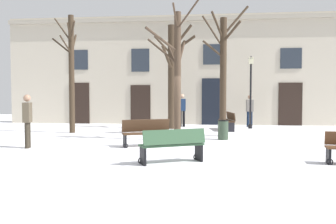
{
  "coord_description": "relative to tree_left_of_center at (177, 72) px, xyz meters",
  "views": [
    {
      "loc": [
        1.72,
        -13.43,
        1.82
      ],
      "look_at": [
        0.0,
        1.65,
        1.06
      ],
      "focal_mm": 39.33,
      "sensor_mm": 36.0,
      "label": 1
    }
  ],
  "objects": [
    {
      "name": "building_facade",
      "position": [
        -0.44,
        7.72,
        0.59
      ],
      "size": [
        21.15,
        0.6,
        6.43
      ],
      "color": "#BCB29E",
      "rests_on": "ground"
    },
    {
      "name": "ground_plane",
      "position": [
        -0.44,
        -0.7,
        -2.67
      ],
      "size": [
        33.84,
        33.84,
        0.0
      ],
      "primitive_type": "plane",
      "color": "white"
    },
    {
      "name": "bench_facing_shops",
      "position": [
        -0.89,
        -1.61,
        -2.19
      ],
      "size": [
        1.75,
        1.12,
        0.93
      ],
      "rotation": [
        0.0,
        0.0,
        0.42
      ],
      "color": "#3D2819",
      "rests_on": "ground"
    },
    {
      "name": "tree_center",
      "position": [
        1.84,
        1.81,
        0.14
      ],
      "size": [
        2.02,
        1.84,
        5.6
      ],
      "color": "#382B1E",
      "rests_on": "ground"
    },
    {
      "name": "streetlamp",
      "position": [
        3.39,
        5.45,
        -0.35
      ],
      "size": [
        0.3,
        0.3,
        3.79
      ],
      "color": "black",
      "rests_on": "ground"
    },
    {
      "name": "tree_near_facade",
      "position": [
        -0.66,
        4.81,
        0.23
      ],
      "size": [
        2.15,
        2.13,
        5.38
      ],
      "color": "#382B1E",
      "rests_on": "ground"
    },
    {
      "name": "tree_left_of_center",
      "position": [
        0.0,
        0.0,
        0.0
      ],
      "size": [
        2.29,
        1.85,
        5.34
      ],
      "color": "#423326",
      "rests_on": "ground"
    },
    {
      "name": "bench_near_center_tree",
      "position": [
        2.17,
        4.4,
        -2.19
      ],
      "size": [
        0.76,
        1.95,
        0.9
      ],
      "rotation": [
        0.0,
        0.0,
        4.86
      ],
      "color": "#3D2819",
      "rests_on": "ground"
    },
    {
      "name": "tree_right_of_center",
      "position": [
        -5.11,
        2.34,
        0.31
      ],
      "size": [
        1.64,
        2.0,
        5.56
      ],
      "color": "#382B1E",
      "rests_on": "ground"
    },
    {
      "name": "person_crossing_plaza",
      "position": [
        -4.79,
        -2.48,
        -1.67
      ],
      "size": [
        0.28,
        0.41,
        1.79
      ],
      "rotation": [
        0.0,
        0.0,
        4.89
      ],
      "color": "#2D271E",
      "rests_on": "ground"
    },
    {
      "name": "person_by_shop_door",
      "position": [
        -0.24,
        6.08,
        -1.66
      ],
      "size": [
        0.41,
        0.27,
        1.81
      ],
      "rotation": [
        0.0,
        0.0,
        3.28
      ],
      "color": "black",
      "rests_on": "ground"
    },
    {
      "name": "person_near_bench",
      "position": [
        3.45,
        6.42,
        -1.69
      ],
      "size": [
        0.41,
        0.27,
        1.75
      ],
      "rotation": [
        0.0,
        0.0,
        3.27
      ],
      "color": "black",
      "rests_on": "ground"
    },
    {
      "name": "bench_by_litter_bin",
      "position": [
        0.31,
        -4.62,
        -2.19
      ],
      "size": [
        1.74,
        1.22,
        0.91
      ],
      "rotation": [
        0.0,
        0.0,
        3.62
      ],
      "color": "#2D4C33",
      "rests_on": "ground"
    },
    {
      "name": "litter_bin",
      "position": [
        1.8,
        0.53,
        -2.28
      ],
      "size": [
        0.44,
        0.44,
        0.78
      ],
      "color": "#2D3D2D",
      "rests_on": "ground"
    }
  ]
}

